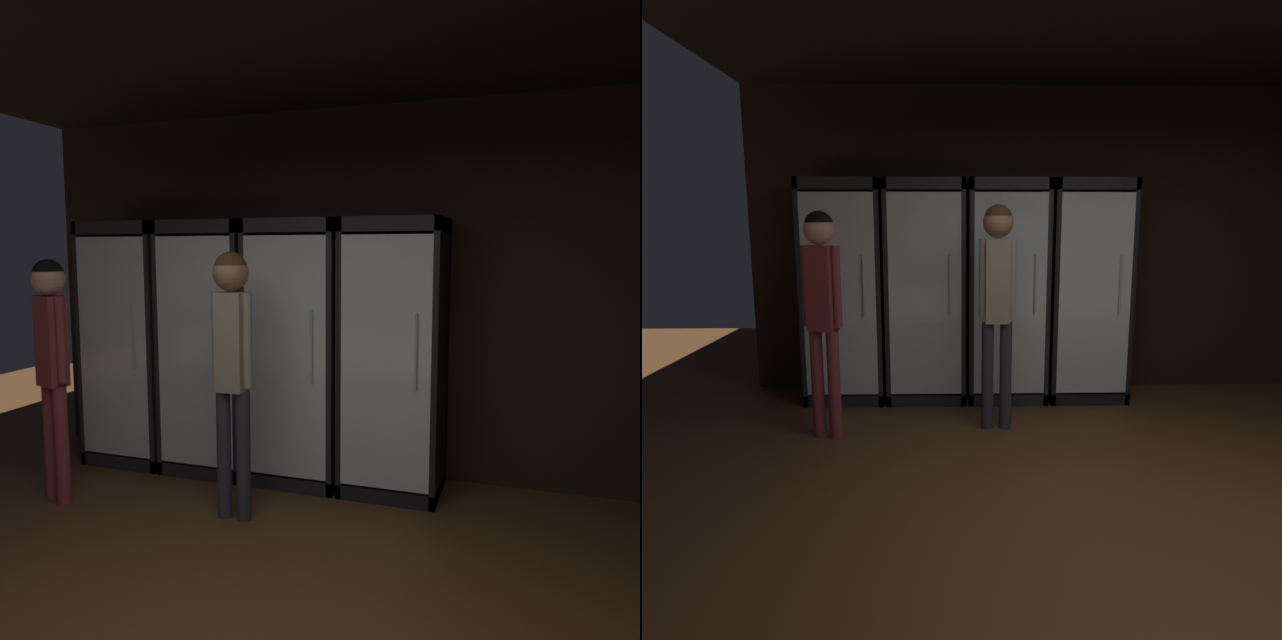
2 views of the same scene
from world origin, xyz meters
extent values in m
cube|color=black|center=(0.00, 3.03, 1.40)|extent=(6.00, 0.06, 2.80)
cube|color=black|center=(-2.07, 2.96, 0.98)|extent=(0.69, 0.04, 1.95)
cube|color=black|center=(-2.39, 2.68, 0.98)|extent=(0.04, 0.60, 1.95)
cube|color=black|center=(-1.74, 2.68, 0.98)|extent=(0.04, 0.60, 1.95)
cube|color=black|center=(-2.07, 2.68, 1.90)|extent=(0.69, 0.60, 0.10)
cube|color=black|center=(-2.07, 2.68, 0.05)|extent=(0.69, 0.60, 0.10)
cube|color=white|center=(-2.07, 2.93, 0.98)|extent=(0.61, 0.02, 1.71)
cube|color=silver|center=(-2.07, 2.39, 0.98)|extent=(0.61, 0.02, 1.71)
cylinder|color=#B2B2B7|center=(-1.86, 2.37, 1.07)|extent=(0.02, 0.02, 0.50)
cube|color=silver|center=(-2.07, 2.68, 0.12)|extent=(0.59, 0.52, 0.02)
cylinder|color=brown|center=(-2.26, 2.72, 0.24)|extent=(0.07, 0.07, 0.22)
cylinder|color=brown|center=(-2.26, 2.72, 0.38)|extent=(0.02, 0.02, 0.08)
cylinder|color=beige|center=(-2.26, 2.72, 0.21)|extent=(0.07, 0.07, 0.06)
cylinder|color=black|center=(-2.07, 2.70, 0.24)|extent=(0.07, 0.07, 0.23)
cylinder|color=black|center=(-2.07, 2.70, 0.39)|extent=(0.03, 0.03, 0.07)
cylinder|color=#B2332D|center=(-2.07, 2.70, 0.23)|extent=(0.07, 0.07, 0.08)
cylinder|color=black|center=(-1.87, 2.67, 0.25)|extent=(0.07, 0.07, 0.24)
cylinder|color=black|center=(-1.87, 2.67, 0.40)|extent=(0.03, 0.03, 0.07)
cylinder|color=#2D2D33|center=(-1.87, 2.67, 0.21)|extent=(0.08, 0.08, 0.06)
cube|color=silver|center=(-2.07, 2.68, 0.69)|extent=(0.59, 0.52, 0.02)
cylinder|color=#336B38|center=(-2.28, 2.68, 0.79)|extent=(0.07, 0.07, 0.20)
cylinder|color=#336B38|center=(-2.28, 2.68, 0.93)|extent=(0.03, 0.03, 0.06)
cylinder|color=tan|center=(-2.28, 2.68, 0.77)|extent=(0.08, 0.08, 0.06)
cylinder|color=black|center=(-2.13, 2.73, 0.80)|extent=(0.07, 0.07, 0.22)
cylinder|color=black|center=(-2.13, 2.73, 0.95)|extent=(0.02, 0.02, 0.07)
cylinder|color=white|center=(-2.13, 2.73, 0.77)|extent=(0.07, 0.07, 0.06)
cylinder|color=brown|center=(-2.00, 2.71, 0.79)|extent=(0.07, 0.07, 0.19)
cylinder|color=brown|center=(-2.00, 2.71, 0.92)|extent=(0.02, 0.02, 0.09)
cylinder|color=tan|center=(-2.00, 2.71, 0.77)|extent=(0.08, 0.08, 0.06)
cylinder|color=#194723|center=(-1.85, 2.64, 0.80)|extent=(0.06, 0.06, 0.21)
cylinder|color=#194723|center=(-1.85, 2.64, 0.95)|extent=(0.02, 0.02, 0.08)
cylinder|color=#2D2D33|center=(-1.85, 2.64, 0.79)|extent=(0.06, 0.06, 0.07)
cube|color=silver|center=(-2.07, 2.68, 1.25)|extent=(0.59, 0.52, 0.02)
cylinder|color=#336B38|center=(-2.22, 2.71, 1.36)|extent=(0.07, 0.07, 0.20)
cylinder|color=#336B38|center=(-2.22, 2.71, 1.51)|extent=(0.03, 0.03, 0.10)
cylinder|color=beige|center=(-2.22, 2.71, 1.36)|extent=(0.07, 0.07, 0.08)
cylinder|color=black|center=(-1.91, 2.67, 1.38)|extent=(0.08, 0.08, 0.24)
cylinder|color=black|center=(-1.91, 2.67, 1.54)|extent=(0.03, 0.03, 0.07)
cylinder|color=tan|center=(-1.91, 2.67, 1.37)|extent=(0.08, 0.08, 0.08)
cube|color=black|center=(-1.35, 2.96, 0.98)|extent=(0.69, 0.04, 1.95)
cube|color=black|center=(-1.67, 2.68, 0.98)|extent=(0.04, 0.60, 1.95)
cube|color=black|center=(-1.02, 2.68, 0.98)|extent=(0.04, 0.60, 1.95)
cube|color=black|center=(-1.35, 2.68, 1.90)|extent=(0.69, 0.60, 0.10)
cube|color=black|center=(-1.35, 2.68, 0.05)|extent=(0.69, 0.60, 0.10)
cube|color=white|center=(-1.35, 2.93, 0.98)|extent=(0.61, 0.02, 1.71)
cube|color=silver|center=(-1.35, 2.39, 0.98)|extent=(0.61, 0.02, 1.71)
cylinder|color=#B2B2B7|center=(-1.14, 2.37, 1.07)|extent=(0.02, 0.02, 0.50)
cube|color=silver|center=(-1.35, 2.68, 0.12)|extent=(0.59, 0.52, 0.02)
cylinder|color=brown|center=(-1.55, 2.67, 0.24)|extent=(0.07, 0.07, 0.22)
cylinder|color=brown|center=(-1.55, 2.67, 0.39)|extent=(0.03, 0.03, 0.08)
cylinder|color=#B2332D|center=(-1.55, 2.67, 0.23)|extent=(0.08, 0.08, 0.08)
cylinder|color=#336B38|center=(-1.36, 2.73, 0.23)|extent=(0.07, 0.07, 0.20)
cylinder|color=#336B38|center=(-1.36, 2.73, 0.37)|extent=(0.03, 0.03, 0.08)
cylinder|color=#2D2D33|center=(-1.36, 2.73, 0.24)|extent=(0.07, 0.07, 0.06)
cylinder|color=brown|center=(-1.15, 2.71, 0.22)|extent=(0.08, 0.08, 0.19)
cylinder|color=brown|center=(-1.15, 2.71, 0.36)|extent=(0.03, 0.03, 0.08)
cylinder|color=tan|center=(-1.15, 2.71, 0.21)|extent=(0.08, 0.08, 0.08)
cube|color=silver|center=(-1.35, 2.68, 0.69)|extent=(0.59, 0.52, 0.02)
cylinder|color=gray|center=(-1.54, 2.70, 0.79)|extent=(0.06, 0.06, 0.19)
cylinder|color=gray|center=(-1.54, 2.70, 0.92)|extent=(0.02, 0.02, 0.07)
cylinder|color=#B2332D|center=(-1.54, 2.70, 0.77)|extent=(0.06, 0.06, 0.07)
cylinder|color=gray|center=(-1.34, 2.67, 0.80)|extent=(0.08, 0.08, 0.20)
cylinder|color=gray|center=(-1.34, 2.67, 0.93)|extent=(0.03, 0.03, 0.07)
cylinder|color=beige|center=(-1.34, 2.67, 0.77)|extent=(0.08, 0.08, 0.07)
cylinder|color=black|center=(-1.14, 2.71, 0.79)|extent=(0.08, 0.08, 0.19)
cylinder|color=black|center=(-1.14, 2.71, 0.92)|extent=(0.03, 0.03, 0.07)
cylinder|color=beige|center=(-1.14, 2.71, 0.80)|extent=(0.08, 0.08, 0.07)
cube|color=silver|center=(-1.35, 2.68, 1.25)|extent=(0.59, 0.52, 0.02)
cylinder|color=gray|center=(-1.50, 2.70, 1.36)|extent=(0.07, 0.07, 0.20)
cylinder|color=gray|center=(-1.50, 2.70, 1.50)|extent=(0.03, 0.03, 0.08)
cylinder|color=white|center=(-1.50, 2.70, 1.34)|extent=(0.08, 0.08, 0.07)
cylinder|color=#194723|center=(-1.21, 2.72, 1.38)|extent=(0.07, 0.07, 0.24)
cylinder|color=#194723|center=(-1.21, 2.72, 1.53)|extent=(0.03, 0.03, 0.07)
cylinder|color=beige|center=(-1.21, 2.72, 1.37)|extent=(0.07, 0.07, 0.09)
cube|color=black|center=(-0.63, 2.96, 0.98)|extent=(0.69, 0.04, 1.95)
cube|color=black|center=(-0.96, 2.68, 0.98)|extent=(0.04, 0.60, 1.95)
cube|color=black|center=(-0.31, 2.68, 0.98)|extent=(0.04, 0.60, 1.95)
cube|color=black|center=(-0.63, 2.68, 1.90)|extent=(0.69, 0.60, 0.10)
cube|color=black|center=(-0.63, 2.68, 0.05)|extent=(0.69, 0.60, 0.10)
cube|color=white|center=(-0.63, 2.93, 0.98)|extent=(0.61, 0.02, 1.71)
cube|color=silver|center=(-0.63, 2.39, 0.98)|extent=(0.61, 0.02, 1.71)
cylinder|color=#B2B2B7|center=(-0.42, 2.37, 1.07)|extent=(0.02, 0.02, 0.50)
cube|color=silver|center=(-0.63, 2.68, 0.12)|extent=(0.59, 0.52, 0.02)
cylinder|color=#9EAD99|center=(-0.85, 2.71, 0.23)|extent=(0.07, 0.07, 0.21)
cylinder|color=#9EAD99|center=(-0.85, 2.71, 0.38)|extent=(0.02, 0.02, 0.09)
cylinder|color=#B2332D|center=(-0.85, 2.71, 0.21)|extent=(0.07, 0.07, 0.08)
cylinder|color=#336B38|center=(-0.70, 2.68, 0.22)|extent=(0.08, 0.08, 0.18)
cylinder|color=#336B38|center=(-0.70, 2.68, 0.35)|extent=(0.03, 0.03, 0.08)
cylinder|color=white|center=(-0.70, 2.68, 0.20)|extent=(0.08, 0.08, 0.07)
cylinder|color=black|center=(-0.57, 2.63, 0.24)|extent=(0.07, 0.07, 0.23)
cylinder|color=black|center=(-0.57, 2.63, 0.41)|extent=(0.03, 0.03, 0.10)
cylinder|color=#B2332D|center=(-0.57, 2.63, 0.25)|extent=(0.07, 0.07, 0.08)
cylinder|color=gray|center=(-0.40, 2.73, 0.23)|extent=(0.06, 0.06, 0.19)
cylinder|color=gray|center=(-0.40, 2.73, 0.35)|extent=(0.02, 0.02, 0.06)
cylinder|color=#B2332D|center=(-0.40, 2.73, 0.22)|extent=(0.06, 0.06, 0.07)
cube|color=silver|center=(-0.63, 2.68, 0.55)|extent=(0.59, 0.52, 0.02)
cylinder|color=#194723|center=(-0.77, 2.67, 0.66)|extent=(0.06, 0.06, 0.22)
cylinder|color=#194723|center=(-0.77, 2.67, 0.80)|extent=(0.02, 0.02, 0.06)
cylinder|color=tan|center=(-0.77, 2.67, 0.63)|extent=(0.07, 0.07, 0.07)
cylinder|color=brown|center=(-0.49, 2.63, 0.66)|extent=(0.08, 0.08, 0.22)
cylinder|color=brown|center=(-0.49, 2.63, 0.82)|extent=(0.03, 0.03, 0.09)
cylinder|color=white|center=(-0.49, 2.63, 0.67)|extent=(0.08, 0.08, 0.07)
cube|color=silver|center=(-0.63, 2.68, 0.97)|extent=(0.59, 0.52, 0.02)
cylinder|color=#336B38|center=(-0.79, 2.69, 1.08)|extent=(0.07, 0.07, 0.21)
cylinder|color=#336B38|center=(-0.79, 2.69, 1.24)|extent=(0.02, 0.02, 0.09)
cylinder|color=#B2332D|center=(-0.79, 2.69, 1.06)|extent=(0.07, 0.07, 0.07)
cylinder|color=gray|center=(-0.48, 2.71, 1.10)|extent=(0.07, 0.07, 0.24)
cylinder|color=gray|center=(-0.48, 2.71, 1.25)|extent=(0.02, 0.02, 0.07)
cylinder|color=#2D2D33|center=(-0.48, 2.71, 1.07)|extent=(0.07, 0.07, 0.07)
cube|color=silver|center=(-0.63, 2.68, 1.40)|extent=(0.59, 0.52, 0.02)
cylinder|color=#336B38|center=(-0.83, 2.63, 1.52)|extent=(0.07, 0.07, 0.24)
cylinder|color=#336B38|center=(-0.83, 2.63, 1.69)|extent=(0.02, 0.02, 0.10)
cylinder|color=#B2332D|center=(-0.83, 2.63, 1.52)|extent=(0.07, 0.07, 0.08)
cylinder|color=#336B38|center=(-0.63, 2.68, 1.50)|extent=(0.07, 0.07, 0.20)
cylinder|color=#336B38|center=(-0.63, 2.68, 1.65)|extent=(0.02, 0.02, 0.10)
cylinder|color=tan|center=(-0.63, 2.68, 1.50)|extent=(0.07, 0.07, 0.07)
cylinder|color=#194723|center=(-0.44, 2.71, 1.51)|extent=(0.07, 0.07, 0.21)
cylinder|color=#194723|center=(-0.44, 2.71, 1.65)|extent=(0.02, 0.02, 0.06)
cylinder|color=#B2332D|center=(-0.44, 2.71, 1.49)|extent=(0.08, 0.08, 0.07)
cube|color=black|center=(0.09, 2.96, 0.98)|extent=(0.69, 0.04, 1.95)
cube|color=black|center=(-0.24, 2.68, 0.98)|extent=(0.04, 0.60, 1.95)
cube|color=black|center=(0.41, 2.68, 0.98)|extent=(0.04, 0.60, 1.95)
cube|color=black|center=(0.09, 2.68, 1.90)|extent=(0.69, 0.60, 0.10)
cube|color=black|center=(0.09, 2.68, 0.05)|extent=(0.69, 0.60, 0.10)
cube|color=white|center=(0.09, 2.93, 0.98)|extent=(0.61, 0.02, 1.71)
cube|color=silver|center=(0.09, 2.39, 0.98)|extent=(0.61, 0.02, 1.71)
cylinder|color=#B2B2B7|center=(0.29, 2.37, 1.07)|extent=(0.02, 0.02, 0.50)
cube|color=silver|center=(0.09, 2.68, 0.12)|extent=(0.59, 0.52, 0.02)
cylinder|color=gray|center=(-0.12, 2.72, 0.22)|extent=(0.07, 0.07, 0.18)
cylinder|color=gray|center=(-0.12, 2.72, 0.35)|extent=(0.02, 0.02, 0.08)
cylinder|color=white|center=(-0.12, 2.72, 0.22)|extent=(0.08, 0.08, 0.05)
cylinder|color=gray|center=(0.02, 2.67, 0.24)|extent=(0.06, 0.06, 0.22)
cylinder|color=gray|center=(0.02, 2.67, 0.39)|extent=(0.02, 0.02, 0.08)
cylinder|color=beige|center=(0.02, 2.67, 0.21)|extent=(0.06, 0.06, 0.06)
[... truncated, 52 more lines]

